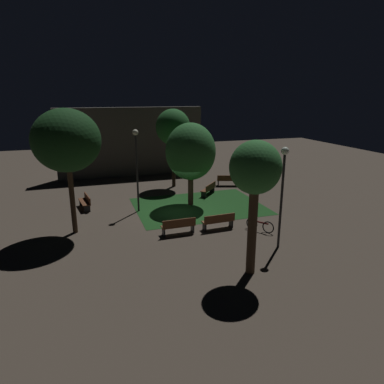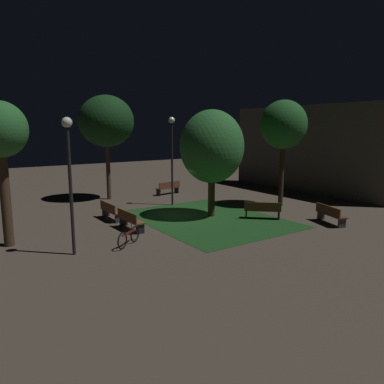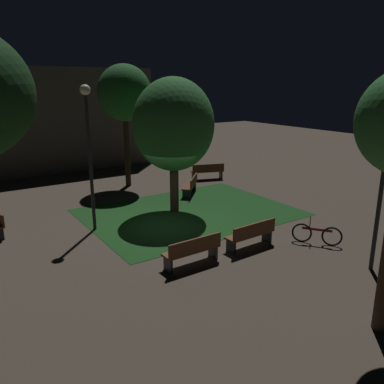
{
  "view_description": "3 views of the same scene",
  "coord_description": "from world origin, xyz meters",
  "px_view_note": "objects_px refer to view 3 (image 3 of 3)",
  "views": [
    {
      "loc": [
        -5.75,
        -19.67,
        7.15
      ],
      "look_at": [
        1.04,
        0.96,
        0.95
      ],
      "focal_mm": 32.29,
      "sensor_mm": 36.0,
      "label": 1
    },
    {
      "loc": [
        15.93,
        -10.03,
        4.5
      ],
      "look_at": [
        0.39,
        0.46,
        1.24
      ],
      "focal_mm": 34.62,
      "sensor_mm": 36.0,
      "label": 2
    },
    {
      "loc": [
        -6.97,
        -12.09,
        5.16
      ],
      "look_at": [
        0.94,
        -0.22,
        1.17
      ],
      "focal_mm": 36.63,
      "sensor_mm": 36.0,
      "label": 3
    }
  ],
  "objects_px": {
    "bench_by_lamp": "(193,250)",
    "bench_lawn_edge": "(208,171)",
    "bench_corner": "(251,234)",
    "lamp_post_plaza_west": "(88,136)",
    "tree_lawn_side": "(124,94)",
    "bicycle": "(317,234)",
    "bench_front_right": "(191,185)",
    "tree_tall_center": "(173,125)"
  },
  "relations": [
    {
      "from": "bench_by_lamp",
      "to": "bench_lawn_edge",
      "type": "xyz_separation_m",
      "value": [
        6.56,
        8.34,
        0.0
      ]
    },
    {
      "from": "bench_by_lamp",
      "to": "bench_corner",
      "type": "relative_size",
      "value": 0.99
    },
    {
      "from": "bench_lawn_edge",
      "to": "lamp_post_plaza_west",
      "type": "bearing_deg",
      "value": -153.52
    },
    {
      "from": "bench_lawn_edge",
      "to": "tree_lawn_side",
      "type": "distance_m",
      "value": 6.04
    },
    {
      "from": "bench_lawn_edge",
      "to": "bicycle",
      "type": "xyz_separation_m",
      "value": [
        -2.29,
        -9.31,
        -0.14
      ]
    },
    {
      "from": "bench_front_right",
      "to": "bicycle",
      "type": "bearing_deg",
      "value": -88.87
    },
    {
      "from": "bench_corner",
      "to": "bench_lawn_edge",
      "type": "distance_m",
      "value": 9.38
    },
    {
      "from": "tree_lawn_side",
      "to": "bench_front_right",
      "type": "bearing_deg",
      "value": -61.05
    },
    {
      "from": "bench_lawn_edge",
      "to": "bench_front_right",
      "type": "bearing_deg",
      "value": -140.4
    },
    {
      "from": "bench_front_right",
      "to": "lamp_post_plaza_west",
      "type": "distance_m",
      "value": 6.52
    },
    {
      "from": "bench_corner",
      "to": "bicycle",
      "type": "distance_m",
      "value": 2.23
    },
    {
      "from": "lamp_post_plaza_west",
      "to": "bicycle",
      "type": "height_order",
      "value": "lamp_post_plaza_west"
    },
    {
      "from": "tree_lawn_side",
      "to": "bicycle",
      "type": "distance_m",
      "value": 11.51
    },
    {
      "from": "bench_by_lamp",
      "to": "tree_tall_center",
      "type": "distance_m",
      "value": 5.95
    },
    {
      "from": "tree_tall_center",
      "to": "bench_by_lamp",
      "type": "bearing_deg",
      "value": -115.15
    },
    {
      "from": "tree_lawn_side",
      "to": "bench_by_lamp",
      "type": "bearing_deg",
      "value": -103.83
    },
    {
      "from": "lamp_post_plaza_west",
      "to": "bench_corner",
      "type": "bearing_deg",
      "value": -50.41
    },
    {
      "from": "bicycle",
      "to": "tree_lawn_side",
      "type": "bearing_deg",
      "value": 100.36
    },
    {
      "from": "tree_tall_center",
      "to": "tree_lawn_side",
      "type": "height_order",
      "value": "tree_lawn_side"
    },
    {
      "from": "bench_lawn_edge",
      "to": "bench_corner",
      "type": "bearing_deg",
      "value": -117.24
    },
    {
      "from": "bench_corner",
      "to": "bench_lawn_edge",
      "type": "height_order",
      "value": "same"
    },
    {
      "from": "bench_by_lamp",
      "to": "bicycle",
      "type": "bearing_deg",
      "value": -12.77
    },
    {
      "from": "tree_lawn_side",
      "to": "lamp_post_plaza_west",
      "type": "xyz_separation_m",
      "value": [
        -3.71,
        -5.15,
        -1.23
      ]
    },
    {
      "from": "bench_lawn_edge",
      "to": "bicycle",
      "type": "height_order",
      "value": "bicycle"
    },
    {
      "from": "bench_lawn_edge",
      "to": "tree_tall_center",
      "type": "distance_m",
      "value": 6.53
    },
    {
      "from": "bench_by_lamp",
      "to": "tree_lawn_side",
      "type": "relative_size",
      "value": 0.3
    },
    {
      "from": "tree_tall_center",
      "to": "bicycle",
      "type": "height_order",
      "value": "tree_tall_center"
    },
    {
      "from": "bench_front_right",
      "to": "lamp_post_plaza_west",
      "type": "relative_size",
      "value": 0.32
    },
    {
      "from": "bench_corner",
      "to": "tree_lawn_side",
      "type": "height_order",
      "value": "tree_lawn_side"
    },
    {
      "from": "lamp_post_plaza_west",
      "to": "bicycle",
      "type": "distance_m",
      "value": 8.36
    },
    {
      "from": "bench_by_lamp",
      "to": "lamp_post_plaza_west",
      "type": "distance_m",
      "value": 5.46
    },
    {
      "from": "bench_corner",
      "to": "bench_front_right",
      "type": "bearing_deg",
      "value": 73.63
    },
    {
      "from": "bench_front_right",
      "to": "bench_lawn_edge",
      "type": "bearing_deg",
      "value": 39.6
    },
    {
      "from": "bench_by_lamp",
      "to": "bicycle",
      "type": "relative_size",
      "value": 1.34
    },
    {
      "from": "tree_tall_center",
      "to": "tree_lawn_side",
      "type": "xyz_separation_m",
      "value": [
        0.18,
        4.93,
        1.09
      ]
    },
    {
      "from": "bench_corner",
      "to": "tree_tall_center",
      "type": "relative_size",
      "value": 0.34
    },
    {
      "from": "tree_tall_center",
      "to": "lamp_post_plaza_west",
      "type": "xyz_separation_m",
      "value": [
        -3.53,
        -0.22,
        -0.13
      ]
    },
    {
      "from": "bench_lawn_edge",
      "to": "lamp_post_plaza_west",
      "type": "xyz_separation_m",
      "value": [
        -7.92,
        -3.95,
        2.94
      ]
    },
    {
      "from": "bench_corner",
      "to": "lamp_post_plaza_west",
      "type": "height_order",
      "value": "lamp_post_plaza_west"
    },
    {
      "from": "bench_front_right",
      "to": "bicycle",
      "type": "xyz_separation_m",
      "value": [
        0.14,
        -7.29,
        -0.14
      ]
    },
    {
      "from": "bench_lawn_edge",
      "to": "lamp_post_plaza_west",
      "type": "relative_size",
      "value": 0.36
    },
    {
      "from": "tree_tall_center",
      "to": "lamp_post_plaza_west",
      "type": "height_order",
      "value": "tree_tall_center"
    }
  ]
}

